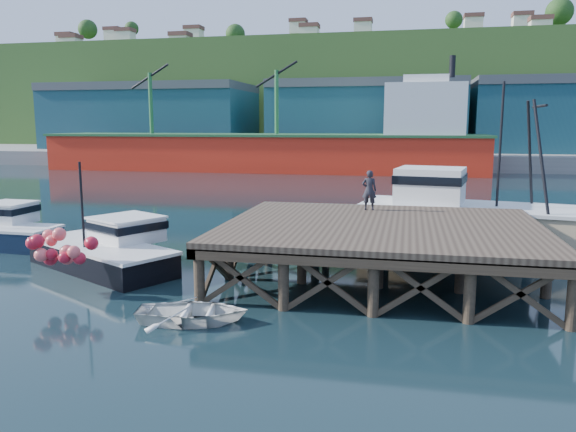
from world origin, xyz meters
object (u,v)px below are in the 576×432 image
(trawler, at_px, (479,214))
(dinghy, at_px, (192,312))
(dockworker, at_px, (369,190))
(boat_black, at_px, (108,249))

(trawler, relative_size, dinghy, 3.70)
(trawler, xyz_separation_m, dockworker, (-5.08, -3.15, 1.39))
(dinghy, distance_m, dockworker, 11.11)
(dinghy, relative_size, dockworker, 1.88)
(dinghy, bearing_deg, boat_black, 36.49)
(boat_black, distance_m, dockworker, 11.48)
(trawler, height_order, dinghy, trawler)
(trawler, distance_m, dinghy, 16.16)
(dinghy, xyz_separation_m, dockworker, (4.53, 9.79, 2.67))
(boat_black, height_order, dinghy, boat_black)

